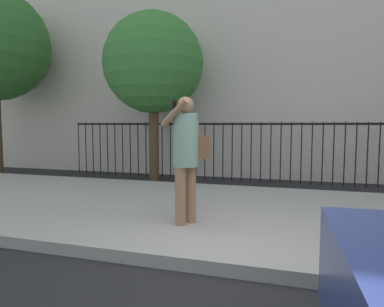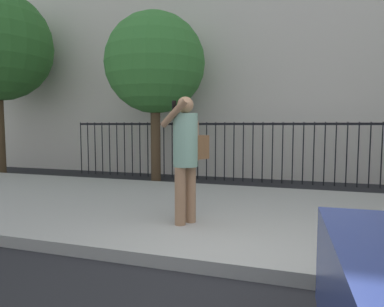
% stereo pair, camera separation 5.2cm
% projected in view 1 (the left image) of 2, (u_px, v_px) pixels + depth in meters
% --- Properties ---
extents(ground_plane, '(60.00, 60.00, 0.00)m').
position_uv_depth(ground_plane, '(236.00, 279.00, 3.40)').
color(ground_plane, black).
extents(sidewalk, '(28.00, 4.40, 0.15)m').
position_uv_depth(sidewalk, '(260.00, 216.00, 5.49)').
color(sidewalk, '#9E9B93').
rests_on(sidewalk, ground).
extents(iron_fence, '(12.03, 0.04, 1.60)m').
position_uv_depth(iron_fence, '(276.00, 144.00, 8.93)').
color(iron_fence, black).
rests_on(iron_fence, ground).
extents(pedestrian_on_phone, '(0.60, 0.73, 1.76)m').
position_uv_depth(pedestrian_on_phone, '(187.00, 150.00, 4.74)').
color(pedestrian_on_phone, '#936B4C').
rests_on(pedestrian_on_phone, sidewalk).
extents(street_tree_mid, '(2.65, 2.65, 4.48)m').
position_uv_depth(street_tree_mid, '(153.00, 64.00, 9.07)').
color(street_tree_mid, '#4C3823').
rests_on(street_tree_mid, ground).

